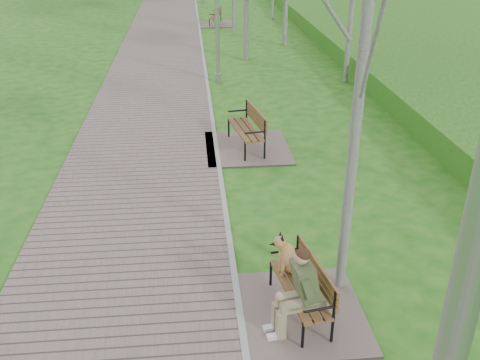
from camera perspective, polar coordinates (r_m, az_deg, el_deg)
name	(u,v)px	position (r m, az deg, el deg)	size (l,w,h in m)	color
ground	(245,353)	(7.24, 0.56, -17.92)	(120.00, 120.00, 0.00)	#1A5E13
walkway	(164,32)	(27.16, -8.13, 15.33)	(3.50, 67.00, 0.04)	#72615C
kerb	(200,32)	(27.14, -4.30, 15.51)	(0.10, 67.00, 0.05)	#999993
embankment	(450,34)	(28.57, 21.46, 14.34)	(14.00, 70.00, 1.60)	#599430
bench_main	(297,291)	(7.54, 6.09, -11.74)	(1.74, 1.93, 1.52)	#72615C
bench_second	(246,140)	(12.90, 0.64, 4.32)	(1.99, 2.21, 1.22)	#72615C
bench_third	(215,21)	(29.03, -2.64, 16.61)	(1.78, 1.97, 1.09)	#72615C
lamp_post_second	(217,6)	(17.96, -2.49, 18.05)	(0.21, 0.21, 5.34)	#93959A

